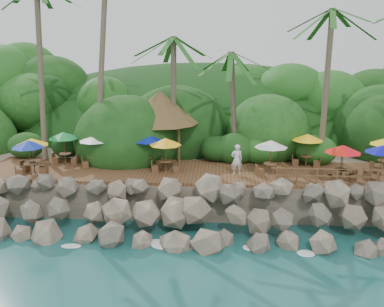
{
  "coord_description": "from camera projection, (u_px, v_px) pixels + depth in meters",
  "views": [
    {
      "loc": [
        1.59,
        -18.65,
        9.86
      ],
      "look_at": [
        0.0,
        6.0,
        3.4
      ],
      "focal_mm": 38.79,
      "sensor_mm": 36.0,
      "label": 1
    }
  ],
  "objects": [
    {
      "name": "foam_line",
      "position": [
        185.0,
        247.0,
        20.88
      ],
      "size": [
        25.2,
        0.8,
        0.06
      ],
      "color": "white",
      "rests_on": "ground"
    },
    {
      "name": "dining_clusters",
      "position": [
        210.0,
        144.0,
        24.94
      ],
      "size": [
        23.4,
        4.97,
        2.14
      ],
      "color": "brown",
      "rests_on": "terrace"
    },
    {
      "name": "jungle_hill",
      "position": [
        203.0,
        143.0,
        43.28
      ],
      "size": [
        44.8,
        28.0,
        15.4
      ],
      "primitive_type": "ellipsoid",
      "color": "#143811",
      "rests_on": "ground"
    },
    {
      "name": "railing",
      "position": [
        337.0,
        175.0,
        22.87
      ],
      "size": [
        7.2,
        0.1,
        1.0
      ],
      "color": "brown",
      "rests_on": "terrace"
    },
    {
      "name": "land_base",
      "position": [
        199.0,
        151.0,
        35.78
      ],
      "size": [
        32.0,
        25.2,
        2.1
      ],
      "primitive_type": "cube",
      "color": "gray",
      "rests_on": "ground"
    },
    {
      "name": "ground",
      "position": [
        184.0,
        250.0,
        20.6
      ],
      "size": [
        140.0,
        140.0,
        0.0
      ],
      "primitive_type": "plane",
      "color": "#19514F",
      "rests_on": "ground"
    },
    {
      "name": "waiter",
      "position": [
        237.0,
        160.0,
        24.75
      ],
      "size": [
        0.75,
        0.55,
        1.88
      ],
      "primitive_type": "imported",
      "rotation": [
        0.0,
        0.0,
        3.3
      ],
      "color": "white",
      "rests_on": "terrace"
    },
    {
      "name": "palms",
      "position": [
        211.0,
        10.0,
        25.86
      ],
      "size": [
        29.14,
        6.78,
        13.9
      ],
      "color": "brown",
      "rests_on": "ground"
    },
    {
      "name": "palapa",
      "position": [
        160.0,
        107.0,
        28.23
      ],
      "size": [
        5.27,
        5.27,
        4.6
      ],
      "color": "brown",
      "rests_on": "ground"
    },
    {
      "name": "jungle_foliage",
      "position": [
        199.0,
        165.0,
        35.08
      ],
      "size": [
        44.0,
        16.0,
        12.0
      ],
      "primitive_type": null,
      "color": "#143811",
      "rests_on": "ground"
    },
    {
      "name": "seawall",
      "position": [
        187.0,
        213.0,
        22.24
      ],
      "size": [
        29.0,
        4.0,
        2.3
      ],
      "primitive_type": null,
      "color": "gray",
      "rests_on": "ground"
    },
    {
      "name": "terrace",
      "position": [
        192.0,
        172.0,
        25.83
      ],
      "size": [
        26.0,
        5.0,
        0.2
      ],
      "primitive_type": "cube",
      "color": "brown",
      "rests_on": "land_base"
    }
  ]
}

